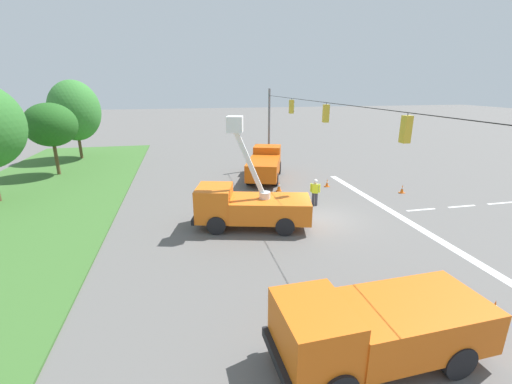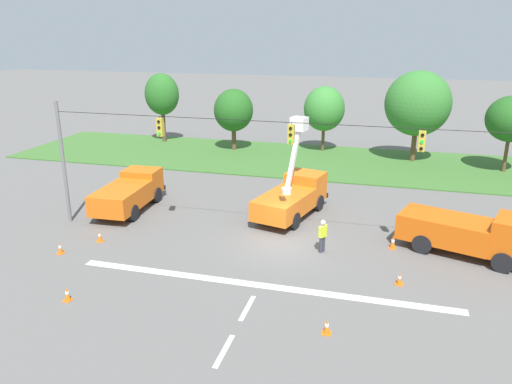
{
  "view_description": "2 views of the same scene",
  "coord_description": "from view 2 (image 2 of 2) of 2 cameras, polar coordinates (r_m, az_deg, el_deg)",
  "views": [
    {
      "loc": [
        -17.57,
        7.77,
        7.54
      ],
      "look_at": [
        1.43,
        3.7,
        1.42
      ],
      "focal_mm": 24.0,
      "sensor_mm": 36.0,
      "label": 1
    },
    {
      "loc": [
        5.11,
        -24.02,
        10.99
      ],
      "look_at": [
        -2.23,
        2.92,
        1.85
      ],
      "focal_mm": 35.0,
      "sensor_mm": 36.0,
      "label": 2
    }
  ],
  "objects": [
    {
      "name": "tree_east",
      "position": [
        44.58,
        18.01,
        9.58
      ],
      "size": [
        5.46,
        4.95,
        7.77
      ],
      "color": "brown",
      "rests_on": "ground"
    },
    {
      "name": "traffic_cone_near_bucket",
      "position": [
        28.43,
        -17.44,
        -4.84
      ],
      "size": [
        0.36,
        0.36,
        0.63
      ],
      "color": "orange",
      "rests_on": "ground"
    },
    {
      "name": "lane_markings",
      "position": [
        21.61,
        -0.61,
        -12.42
      ],
      "size": [
        17.6,
        15.25,
        0.01
      ],
      "color": "silver",
      "rests_on": "ground"
    },
    {
      "name": "traffic_cone_mid_left",
      "position": [
        23.69,
        16.08,
        -9.5
      ],
      "size": [
        0.36,
        0.36,
        0.61
      ],
      "color": "orange",
      "rests_on": "ground"
    },
    {
      "name": "utility_truck_support_near",
      "position": [
        27.41,
        23.35,
        -4.3
      ],
      "size": [
        7.04,
        4.42,
        2.39
      ],
      "color": "#D6560F",
      "rests_on": "ground"
    },
    {
      "name": "tree_far_east",
      "position": [
        43.95,
        27.17,
        7.43
      ],
      "size": [
        3.84,
        4.19,
        6.13
      ],
      "color": "brown",
      "rests_on": "ground"
    },
    {
      "name": "tree_centre",
      "position": [
        46.81,
        7.81,
        9.4
      ],
      "size": [
        3.74,
        3.88,
        6.07
      ],
      "color": "brown",
      "rests_on": "ground"
    },
    {
      "name": "grass_verge",
      "position": [
        43.72,
        8.05,
        3.46
      ],
      "size": [
        56.0,
        12.0,
        0.1
      ],
      "primitive_type": "cube",
      "color": "#3D6B2D",
      "rests_on": "ground"
    },
    {
      "name": "traffic_cone_foreground_right",
      "position": [
        19.68,
        8.09,
        -14.98
      ],
      "size": [
        0.36,
        0.36,
        0.62
      ],
      "color": "orange",
      "rests_on": "ground"
    },
    {
      "name": "tree_west",
      "position": [
        46.94,
        -2.58,
        9.3
      ],
      "size": [
        3.64,
        3.79,
        5.77
      ],
      "color": "brown",
      "rests_on": "ground"
    },
    {
      "name": "traffic_cone_lane_edge_a",
      "position": [
        23.0,
        -20.78,
        -10.85
      ],
      "size": [
        0.36,
        0.36,
        0.63
      ],
      "color": "orange",
      "rests_on": "ground"
    },
    {
      "name": "utility_truck_bucket_lift",
      "position": [
        30.62,
        4.24,
        -0.35
      ],
      "size": [
        3.85,
        6.67,
        6.01
      ],
      "color": "orange",
      "rests_on": "ground"
    },
    {
      "name": "tree_far_west",
      "position": [
        51.2,
        -10.71,
        10.89
      ],
      "size": [
        3.45,
        2.97,
        6.89
      ],
      "color": "brown",
      "rests_on": "ground"
    },
    {
      "name": "utility_truck_support_far",
      "position": [
        32.59,
        -14.27,
        -0.01
      ],
      "size": [
        2.68,
        6.25,
        2.13
      ],
      "color": "orange",
      "rests_on": "ground"
    },
    {
      "name": "signal_gantry",
      "position": [
        25.41,
        3.18,
        3.15
      ],
      "size": [
        26.2,
        0.33,
        7.2
      ],
      "color": "slate",
      "rests_on": "ground"
    },
    {
      "name": "traffic_cone_mid_right",
      "position": [
        27.61,
        -21.49,
        -5.96
      ],
      "size": [
        0.36,
        0.36,
        0.65
      ],
      "color": "orange",
      "rests_on": "ground"
    },
    {
      "name": "ground_plane",
      "position": [
        26.9,
        2.96,
        -6.01
      ],
      "size": [
        200.0,
        200.0,
        0.0
      ],
      "primitive_type": "plane",
      "color": "#605E5B"
    },
    {
      "name": "traffic_cone_foreground_left",
      "position": [
        27.22,
        15.38,
        -5.52
      ],
      "size": [
        0.36,
        0.36,
        0.75
      ],
      "color": "orange",
      "rests_on": "ground"
    },
    {
      "name": "road_worker",
      "position": [
        25.84,
        7.62,
        -4.79
      ],
      "size": [
        0.41,
        0.57,
        1.77
      ],
      "color": "#383842",
      "rests_on": "ground"
    }
  ]
}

